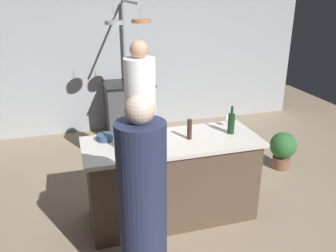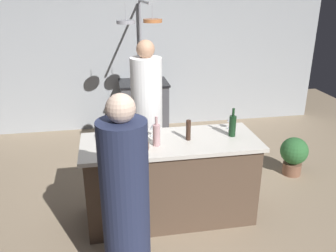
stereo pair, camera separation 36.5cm
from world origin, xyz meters
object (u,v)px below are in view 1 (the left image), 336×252
stove_range (129,109)px  bar_stool_left (138,230)px  wine_glass_near_right_guest (227,117)px  wine_glass_by_chef (154,127)px  potted_plant (283,148)px  wine_bottle_red (231,123)px  wine_bottle_amber (119,135)px  pepper_mill (189,129)px  wine_bottle_rose (159,135)px  guest_left (143,213)px  mixing_bowl_wooden (143,147)px  mixing_bowl_blue (105,137)px  chef (141,119)px

stove_range → bar_stool_left: size_ratio=1.31×
wine_glass_near_right_guest → wine_glass_by_chef: (-0.85, -0.07, 0.00)m
potted_plant → wine_bottle_red: wine_bottle_red is taller
wine_bottle_amber → pepper_mill: bearing=1.3°
stove_range → pepper_mill: size_ratio=4.24×
wine_bottle_rose → pepper_mill: bearing=13.1°
guest_left → wine_bottle_rose: (0.36, 0.87, 0.23)m
stove_range → mixing_bowl_wooden: 2.66m
stove_range → potted_plant: size_ratio=1.71×
mixing_bowl_blue → potted_plant: bearing=10.1°
guest_left → mixing_bowl_wooden: (0.18, 0.82, 0.14)m
chef → wine_bottle_rose: chef is taller
chef → wine_bottle_rose: size_ratio=5.94×
guest_left → wine_glass_by_chef: bearing=71.7°
potted_plant → wine_glass_by_chef: bearing=-165.8°
stove_range → wine_bottle_red: 2.59m
potted_plant → wine_bottle_amber: (-2.31, -0.66, 0.73)m
stove_range → chef: chef is taller
wine_bottle_rose → wine_bottle_amber: size_ratio=0.91×
pepper_mill → stove_range: bearing=94.2°
chef → pepper_mill: bearing=-70.8°
wine_bottle_amber → mixing_bowl_blue: size_ratio=1.94×
mixing_bowl_blue → guest_left: bearing=-83.8°
pepper_mill → wine_glass_by_chef: (-0.33, 0.15, 0.00)m
wine_glass_by_chef → stove_range: bearing=86.2°
stove_range → wine_glass_near_right_guest: wine_glass_near_right_guest is taller
bar_stool_left → mixing_bowl_blue: size_ratio=4.00×
chef → mixing_bowl_wooden: (-0.20, -1.02, 0.10)m
stove_range → wine_bottle_red: wine_bottle_red is taller
stove_range → mixing_bowl_wooden: (-0.34, -2.59, 0.48)m
chef → pepper_mill: 0.96m
guest_left → wine_glass_near_right_guest: size_ratio=11.60×
chef → mixing_bowl_wooden: chef is taller
wine_glass_by_chef → mixing_bowl_wooden: 0.34m
potted_plant → wine_bottle_amber: bearing=-164.1°
bar_stool_left → wine_bottle_red: bearing=28.8°
wine_bottle_rose → wine_bottle_red: 0.81m
bar_stool_left → wine_bottle_rose: size_ratio=2.26×
guest_left → mixing_bowl_blue: size_ratio=9.95×
pepper_mill → mixing_bowl_blue: pepper_mill is taller
stove_range → wine_bottle_red: bearing=-75.1°
pepper_mill → wine_bottle_red: (0.47, 0.02, 0.01)m
bar_stool_left → potted_plant: bar_stool_left is taller
potted_plant → wine_glass_near_right_guest: 1.35m
bar_stool_left → guest_left: (-0.02, -0.34, 0.41)m
potted_plant → mixing_bowl_blue: mixing_bowl_blue is taller
potted_plant → wine_glass_by_chef: (-1.93, -0.49, 0.71)m
wine_glass_by_chef → mixing_bowl_blue: size_ratio=0.86×
wine_glass_near_right_guest → bar_stool_left: bearing=-145.2°
wine_glass_near_right_guest → mixing_bowl_blue: (-1.34, -0.01, -0.07)m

